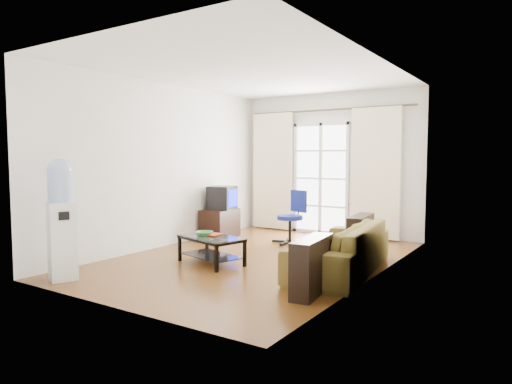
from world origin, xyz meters
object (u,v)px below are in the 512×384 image
coffee_table (211,246)px  water_cooler (61,217)px  crt_tv (221,198)px  sofa (340,248)px  tv_stand (220,223)px  task_chair (291,228)px

coffee_table → water_cooler: water_cooler is taller
coffee_table → crt_tv: 2.20m
sofa → tv_stand: bearing=-118.4°
crt_tv → sofa: bearing=-33.5°
coffee_table → task_chair: (0.21, 1.94, 0.02)m
sofa → coffee_table: bearing=-77.5°
coffee_table → water_cooler: 1.99m
coffee_table → tv_stand: bearing=124.4°
task_chair → water_cooler: bearing=-89.6°
sofa → water_cooler: water_cooler is taller
crt_tv → tv_stand: bearing=-104.0°
sofa → water_cooler: size_ratio=1.50×
tv_stand → task_chair: task_chair is taller
sofa → crt_tv: 3.14m
coffee_table → water_cooler: (-1.00, -1.64, 0.53)m
sofa → coffee_table: sofa is taller
task_chair → sofa: bearing=-23.8°
coffee_table → crt_tv: (-1.19, 1.79, 0.49)m
sofa → coffee_table: 1.78m
tv_stand → water_cooler: (0.19, -3.37, 0.51)m
water_cooler → crt_tv: bearing=116.7°
sofa → coffee_table: size_ratio=2.11×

